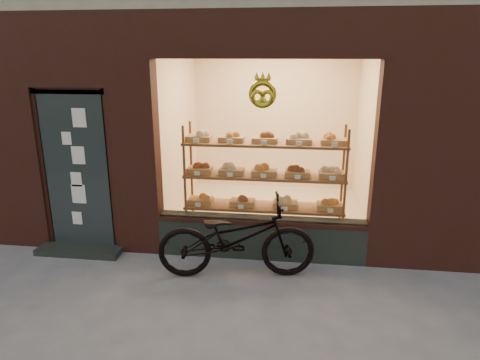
# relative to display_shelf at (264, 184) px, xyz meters

# --- Properties ---
(display_shelf) EXTENTS (2.20, 0.45, 1.70)m
(display_shelf) POSITION_rel_display_shelf_xyz_m (0.00, 0.00, 0.00)
(display_shelf) COLOR brown
(display_shelf) RESTS_ON ground
(bicycle) EXTENTS (1.95, 0.93, 0.99)m
(bicycle) POSITION_rel_display_shelf_xyz_m (-0.25, -0.97, -0.39)
(bicycle) COLOR black
(bicycle) RESTS_ON ground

